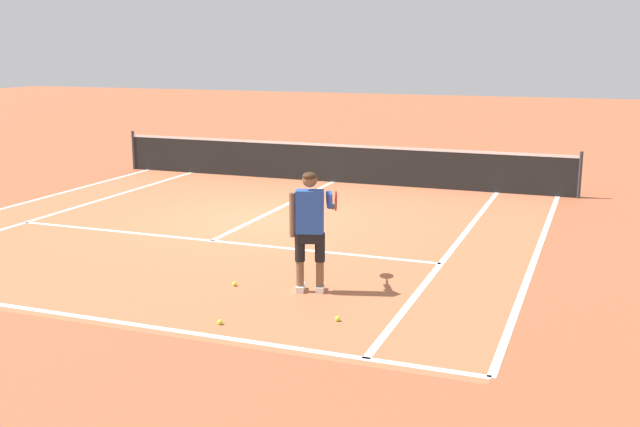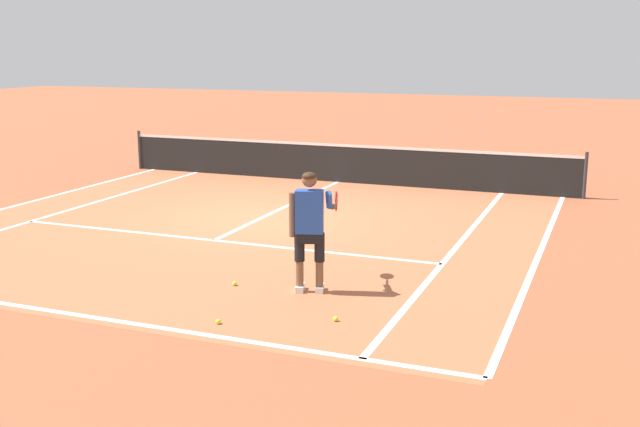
{
  "view_description": "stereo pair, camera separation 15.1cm",
  "coord_description": "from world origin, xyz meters",
  "px_view_note": "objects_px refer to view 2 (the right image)",
  "views": [
    {
      "loc": [
        6.42,
        -13.49,
        3.39
      ],
      "look_at": [
        2.68,
        -3.57,
        1.05
      ],
      "focal_mm": 42.72,
      "sensor_mm": 36.0,
      "label": 1
    },
    {
      "loc": [
        6.56,
        -13.44,
        3.39
      ],
      "look_at": [
        2.68,
        -3.57,
        1.05
      ],
      "focal_mm": 42.72,
      "sensor_mm": 36.0,
      "label": 2
    }
  ],
  "objects_px": {
    "tennis_player": "(310,223)",
    "tennis_ball_mid_court": "(235,284)",
    "tennis_ball_near_feet": "(218,322)",
    "tennis_ball_by_baseline": "(336,319)"
  },
  "relations": [
    {
      "from": "tennis_player",
      "to": "tennis_ball_mid_court",
      "type": "xyz_separation_m",
      "value": [
        -1.12,
        -0.17,
        -0.96
      ]
    },
    {
      "from": "tennis_ball_near_feet",
      "to": "tennis_ball_mid_court",
      "type": "height_order",
      "value": "same"
    },
    {
      "from": "tennis_ball_near_feet",
      "to": "tennis_ball_mid_court",
      "type": "xyz_separation_m",
      "value": [
        -0.54,
        1.46,
        0.0
      ]
    },
    {
      "from": "tennis_player",
      "to": "tennis_ball_near_feet",
      "type": "relative_size",
      "value": 25.95
    },
    {
      "from": "tennis_ball_near_feet",
      "to": "tennis_ball_by_baseline",
      "type": "relative_size",
      "value": 1.0
    },
    {
      "from": "tennis_ball_near_feet",
      "to": "tennis_player",
      "type": "bearing_deg",
      "value": 70.38
    },
    {
      "from": "tennis_ball_mid_court",
      "to": "tennis_player",
      "type": "bearing_deg",
      "value": 8.57
    },
    {
      "from": "tennis_player",
      "to": "tennis_ball_mid_court",
      "type": "distance_m",
      "value": 1.48
    },
    {
      "from": "tennis_player",
      "to": "tennis_ball_near_feet",
      "type": "bearing_deg",
      "value": -109.62
    },
    {
      "from": "tennis_ball_by_baseline",
      "to": "tennis_ball_mid_court",
      "type": "relative_size",
      "value": 1.0
    }
  ]
}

